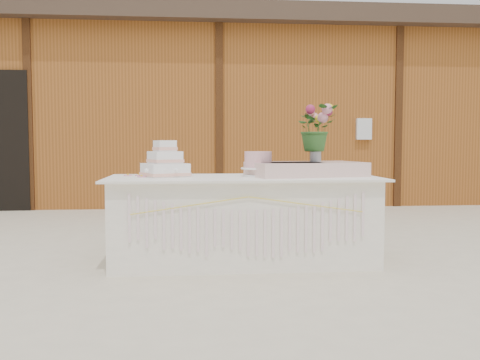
% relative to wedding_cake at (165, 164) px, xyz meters
% --- Properties ---
extents(ground, '(80.00, 80.00, 0.00)m').
position_rel_wedding_cake_xyz_m(ground, '(0.69, -0.08, -0.88)').
color(ground, beige).
rests_on(ground, ground).
extents(barn, '(12.60, 4.60, 3.30)m').
position_rel_wedding_cake_xyz_m(barn, '(0.68, 5.91, 0.80)').
color(barn, brown).
rests_on(barn, ground).
extents(cake_table, '(2.40, 1.00, 0.77)m').
position_rel_wedding_cake_xyz_m(cake_table, '(0.69, -0.09, -0.49)').
color(cake_table, white).
rests_on(cake_table, ground).
extents(wedding_cake, '(0.47, 0.47, 0.32)m').
position_rel_wedding_cake_xyz_m(wedding_cake, '(0.00, 0.00, 0.00)').
color(wedding_cake, white).
rests_on(wedding_cake, cake_table).
extents(pink_cake_stand, '(0.31, 0.31, 0.22)m').
position_rel_wedding_cake_xyz_m(pink_cake_stand, '(0.83, -0.04, 0.02)').
color(pink_cake_stand, white).
rests_on(pink_cake_stand, cake_table).
extents(satin_runner, '(1.10, 0.78, 0.13)m').
position_rel_wedding_cake_xyz_m(satin_runner, '(1.27, -0.03, -0.05)').
color(satin_runner, beige).
rests_on(satin_runner, cake_table).
extents(flower_vase, '(0.11, 0.11, 0.15)m').
position_rel_wedding_cake_xyz_m(flower_vase, '(1.37, 0.04, 0.09)').
color(flower_vase, '#A2A2A7').
rests_on(flower_vase, satin_runner).
extents(bouquet, '(0.45, 0.41, 0.43)m').
position_rel_wedding_cake_xyz_m(bouquet, '(1.37, 0.04, 0.37)').
color(bouquet, '#2C5A24').
rests_on(bouquet, flower_vase).
extents(loose_flowers, '(0.29, 0.41, 0.02)m').
position_rel_wedding_cake_xyz_m(loose_flowers, '(-0.27, 0.04, -0.10)').
color(loose_flowers, pink).
rests_on(loose_flowers, cake_table).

